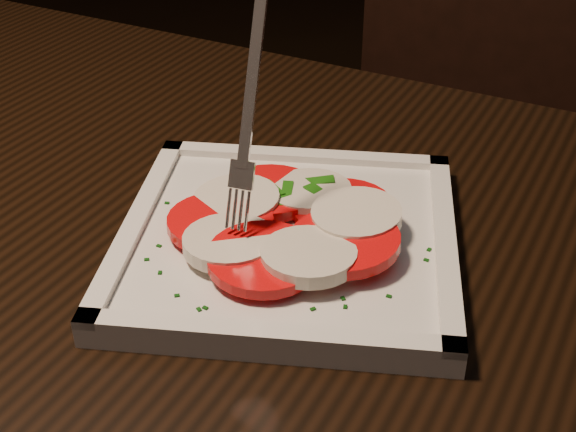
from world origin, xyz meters
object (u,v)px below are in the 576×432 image
object	(u,v)px
plate	(288,242)
chair	(474,142)
table	(224,395)
fork	(253,111)

from	to	relation	value
plate	chair	bearing A→B (deg)	94.92
plate	table	bearing A→B (deg)	-104.47
table	fork	distance (m)	0.22
chair	plate	distance (m)	0.68
plate	fork	bearing A→B (deg)	-170.51
chair	fork	xyz separation A→B (m)	(0.03, -0.64, 0.32)
fork	plate	bearing A→B (deg)	-2.37
chair	fork	bearing A→B (deg)	-94.01
plate	fork	xyz separation A→B (m)	(-0.03, -0.00, 0.10)
table	plate	size ratio (longest dim) A/B	5.18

